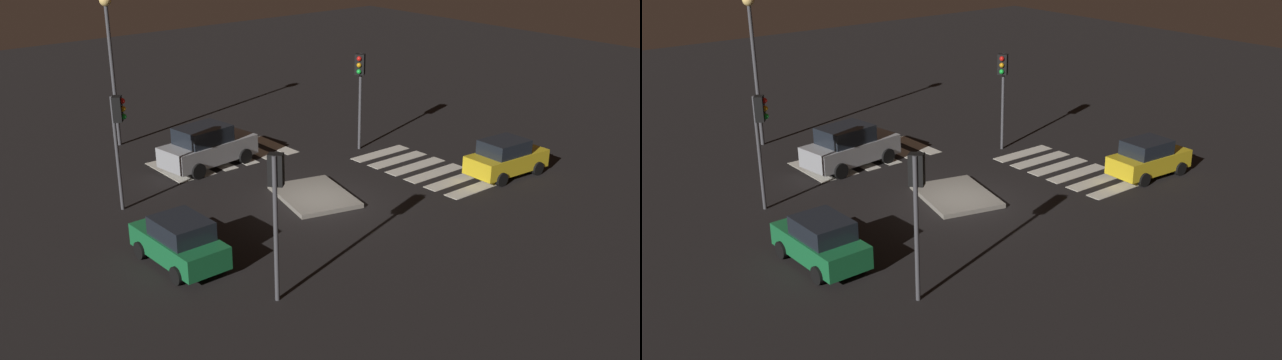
{
  "view_description": "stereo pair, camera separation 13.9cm",
  "coord_description": "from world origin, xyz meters",
  "views": [
    {
      "loc": [
        -20.97,
        17.2,
        11.45
      ],
      "look_at": [
        0.0,
        0.0,
        1.0
      ],
      "focal_mm": 41.61,
      "sensor_mm": 36.0,
      "label": 1
    },
    {
      "loc": [
        -21.06,
        17.1,
        11.45
      ],
      "look_at": [
        0.0,
        0.0,
        1.0
      ],
      "focal_mm": 41.61,
      "sensor_mm": 36.0,
      "label": 2
    }
  ],
  "objects": [
    {
      "name": "ground_plane",
      "position": [
        0.0,
        0.0,
        0.0
      ],
      "size": [
        80.0,
        80.0,
        0.0
      ],
      "primitive_type": "plane",
      "color": "black"
    },
    {
      "name": "crosswalk_near",
      "position": [
        -0.0,
        -6.06,
        0.01
      ],
      "size": [
        6.45,
        3.2,
        0.02
      ],
      "color": "silver",
      "rests_on": "ground"
    },
    {
      "name": "car_yellow",
      "position": [
        -2.66,
        -8.24,
        0.81
      ],
      "size": [
        1.97,
        3.87,
        1.65
      ],
      "rotation": [
        0.0,
        0.0,
        -1.63
      ],
      "color": "gold",
      "rests_on": "ground"
    },
    {
      "name": "traffic_light_west",
      "position": [
        -4.89,
        5.65,
        3.5
      ],
      "size": [
        0.54,
        0.53,
        4.62
      ],
      "rotation": [
        0.0,
        0.0,
        -0.86
      ],
      "color": "#47474C",
      "rests_on": "ground"
    },
    {
      "name": "traffic_light_north",
      "position": [
        4.36,
        6.19,
        3.43
      ],
      "size": [
        0.54,
        0.53,
        4.52
      ],
      "rotation": [
        0.0,
        0.0,
        -2.18
      ],
      "color": "#47474C",
      "rests_on": "ground"
    },
    {
      "name": "traffic_light_east",
      "position": [
        3.98,
        -5.67,
        3.51
      ],
      "size": [
        0.54,
        0.53,
        4.64
      ],
      "rotation": [
        0.0,
        0.0,
        2.18
      ],
      "color": "#47474C",
      "rests_on": "ground"
    },
    {
      "name": "car_silver",
      "position": [
        6.54,
        1.17,
        0.94
      ],
      "size": [
        2.52,
        4.57,
        1.91
      ],
      "rotation": [
        0.0,
        0.0,
        -1.43
      ],
      "color": "#9EA0A5",
      "rests_on": "ground"
    },
    {
      "name": "crosswalk_side",
      "position": [
        7.08,
        -0.0,
        0.01
      ],
      "size": [
        3.2,
        6.45,
        0.02
      ],
      "color": "silver",
      "rests_on": "ground"
    },
    {
      "name": "car_green",
      "position": [
        -1.05,
        6.84,
        0.82
      ],
      "size": [
        3.9,
        1.9,
        1.67
      ],
      "rotation": [
        0.0,
        0.0,
        0.03
      ],
      "color": "#196B38",
      "rests_on": "ground"
    },
    {
      "name": "traffic_island",
      "position": [
        0.6,
        -0.19,
        0.09
      ],
      "size": [
        4.09,
        3.44,
        0.18
      ],
      "color": "gray",
      "rests_on": "ground"
    },
    {
      "name": "street_lamp",
      "position": [
        11.98,
        2.89,
        4.97
      ],
      "size": [
        0.56,
        0.56,
        7.24
      ],
      "color": "#47474C",
      "rests_on": "ground"
    }
  ]
}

